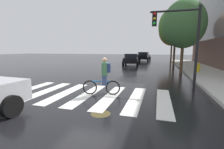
# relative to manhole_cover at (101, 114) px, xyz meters

# --- Properties ---
(ground_plane) EXTENTS (120.00, 120.00, 0.00)m
(ground_plane) POSITION_rel_manhole_cover_xyz_m (-1.54, 1.88, -0.00)
(ground_plane) COLOR black
(crosswalk_stripes) EXTENTS (7.20, 3.69, 0.01)m
(crosswalk_stripes) POSITION_rel_manhole_cover_xyz_m (-1.34, 1.88, 0.00)
(crosswalk_stripes) COLOR silver
(crosswalk_stripes) RESTS_ON ground
(manhole_cover) EXTENTS (0.64, 0.64, 0.01)m
(manhole_cover) POSITION_rel_manhole_cover_xyz_m (0.00, 0.00, 0.00)
(manhole_cover) COLOR #473D1E
(manhole_cover) RESTS_ON ground
(sedan_mid) EXTENTS (2.28, 4.42, 1.48)m
(sedan_mid) POSITION_rel_manhole_cover_xyz_m (-1.74, 16.62, 0.76)
(sedan_mid) COLOR black
(sedan_mid) RESTS_ON ground
(sedan_far) EXTENTS (2.38, 4.68, 1.58)m
(sedan_far) POSITION_rel_manhole_cover_xyz_m (-0.83, 25.16, 0.81)
(sedan_far) COLOR black
(sedan_far) RESTS_ON ground
(cyclist) EXTENTS (1.68, 0.46, 1.69)m
(cyclist) POSITION_rel_manhole_cover_xyz_m (-0.60, 2.09, 0.84)
(cyclist) COLOR black
(cyclist) RESTS_ON ground
(traffic_light_near) EXTENTS (2.47, 0.28, 4.20)m
(traffic_light_near) POSITION_rel_manhole_cover_xyz_m (2.75, 4.56, 2.86)
(traffic_light_near) COLOR black
(traffic_light_near) RESTS_ON ground
(fire_hydrant) EXTENTS (0.33, 0.22, 0.78)m
(fire_hydrant) POSITION_rel_manhole_cover_xyz_m (4.97, 10.19, 0.53)
(fire_hydrant) COLOR gold
(fire_hydrant) RESTS_ON sidewalk
(street_tree_near) EXTENTS (3.39, 3.39, 6.03)m
(street_tree_near) POSITION_rel_manhole_cover_xyz_m (3.61, 9.98, 4.06)
(street_tree_near) COLOR #4C3823
(street_tree_near) RESTS_ON ground
(street_tree_mid) EXTENTS (3.94, 3.94, 7.01)m
(street_tree_mid) POSITION_rel_manhole_cover_xyz_m (3.54, 16.12, 4.73)
(street_tree_mid) COLOR #4C3823
(street_tree_mid) RESTS_ON ground
(street_tree_far) EXTENTS (4.14, 4.14, 7.37)m
(street_tree_far) POSITION_rel_manhole_cover_xyz_m (3.67, 22.71, 4.98)
(street_tree_far) COLOR #4C3823
(street_tree_far) RESTS_ON ground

